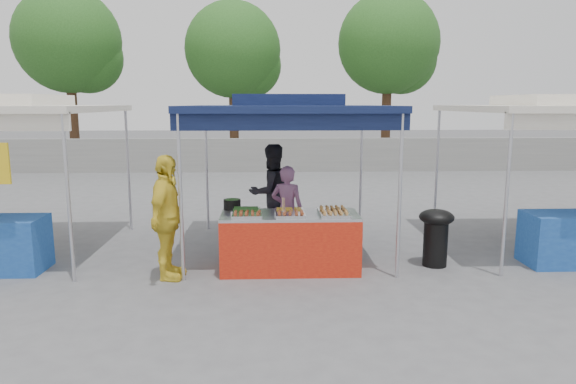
{
  "coord_description": "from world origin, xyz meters",
  "views": [
    {
      "loc": [
        -0.3,
        -7.39,
        2.43
      ],
      "look_at": [
        0.0,
        0.6,
        1.05
      ],
      "focal_mm": 32.0,
      "sensor_mm": 36.0,
      "label": 1
    }
  ],
  "objects_px": {
    "customer_person": "(167,218)",
    "wok_burner": "(436,232)",
    "vendor_table": "(290,242)",
    "cooking_pot": "(232,204)",
    "helper_man": "(271,193)",
    "vendor_woman": "(287,210)"
  },
  "relations": [
    {
      "from": "cooking_pot",
      "to": "helper_man",
      "type": "height_order",
      "value": "helper_man"
    },
    {
      "from": "wok_burner",
      "to": "customer_person",
      "type": "height_order",
      "value": "customer_person"
    },
    {
      "from": "vendor_woman",
      "to": "customer_person",
      "type": "bearing_deg",
      "value": 51.43
    },
    {
      "from": "vendor_woman",
      "to": "customer_person",
      "type": "height_order",
      "value": "customer_person"
    },
    {
      "from": "cooking_pot",
      "to": "customer_person",
      "type": "height_order",
      "value": "customer_person"
    },
    {
      "from": "cooking_pot",
      "to": "helper_man",
      "type": "bearing_deg",
      "value": 65.65
    },
    {
      "from": "cooking_pot",
      "to": "customer_person",
      "type": "bearing_deg",
      "value": -142.23
    },
    {
      "from": "helper_man",
      "to": "vendor_woman",
      "type": "bearing_deg",
      "value": 79.04
    },
    {
      "from": "cooking_pot",
      "to": "vendor_woman",
      "type": "relative_size",
      "value": 0.18
    },
    {
      "from": "vendor_table",
      "to": "customer_person",
      "type": "relative_size",
      "value": 1.14
    },
    {
      "from": "wok_burner",
      "to": "vendor_woman",
      "type": "height_order",
      "value": "vendor_woman"
    },
    {
      "from": "vendor_woman",
      "to": "customer_person",
      "type": "distance_m",
      "value": 2.05
    },
    {
      "from": "vendor_table",
      "to": "helper_man",
      "type": "bearing_deg",
      "value": 98.63
    },
    {
      "from": "vendor_table",
      "to": "vendor_woman",
      "type": "height_order",
      "value": "vendor_woman"
    },
    {
      "from": "customer_person",
      "to": "wok_burner",
      "type": "bearing_deg",
      "value": -76.69
    },
    {
      "from": "helper_man",
      "to": "customer_person",
      "type": "relative_size",
      "value": 0.99
    },
    {
      "from": "vendor_woman",
      "to": "customer_person",
      "type": "xyz_separation_m",
      "value": [
        -1.71,
        -1.12,
        0.15
      ]
    },
    {
      "from": "vendor_woman",
      "to": "vendor_table",
      "type": "bearing_deg",
      "value": 108.67
    },
    {
      "from": "cooking_pot",
      "to": "wok_burner",
      "type": "height_order",
      "value": "cooking_pot"
    },
    {
      "from": "vendor_table",
      "to": "cooking_pot",
      "type": "xyz_separation_m",
      "value": [
        -0.86,
        0.36,
        0.5
      ]
    },
    {
      "from": "cooking_pot",
      "to": "vendor_table",
      "type": "bearing_deg",
      "value": -22.46
    },
    {
      "from": "vendor_table",
      "to": "helper_man",
      "type": "distance_m",
      "value": 1.77
    }
  ]
}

